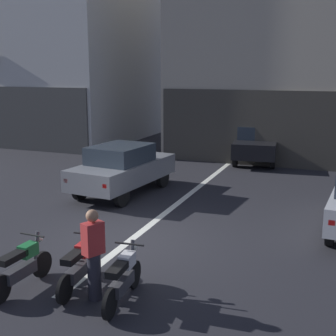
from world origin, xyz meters
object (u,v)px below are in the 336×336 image
Objects in this scene: motorcycle_green_row_leftmost at (22,266)px; motorcycle_red_row_left_mid at (80,265)px; car_black_down_street at (257,142)px; motorcycle_white_row_centre at (123,277)px; car_grey_crossing_near at (123,167)px; person_by_motorcycles at (94,254)px.

motorcycle_green_row_leftmost is 1.07m from motorcycle_red_row_left_mid.
motorcycle_red_row_left_mid is (-0.84, -13.13, -0.43)m from car_black_down_street.
motorcycle_red_row_left_mid is 1.00× the size of motorcycle_white_row_centre.
car_grey_crossing_near reaches higher than motorcycle_green_row_leftmost.
car_black_down_street reaches higher than motorcycle_white_row_centre.
car_grey_crossing_near is 7.59m from car_black_down_street.
car_grey_crossing_near is at bearing 117.11° from motorcycle_white_row_centre.
person_by_motorcycles is (0.47, -0.27, 0.40)m from motorcycle_red_row_left_mid.
car_grey_crossing_near is 7.03m from person_by_motorcycles.
car_black_down_street is at bearing 88.42° from person_by_motorcycles.
person_by_motorcycles reaches higher than car_black_down_street.
motorcycle_green_row_leftmost and motorcycle_white_row_centre have the same top height.
car_black_down_street is 2.56× the size of motorcycle_red_row_left_mid.
person_by_motorcycles reaches higher than motorcycle_green_row_leftmost.
car_black_down_street is at bearing 90.63° from motorcycle_white_row_centre.
car_grey_crossing_near is at bearing 110.16° from motorcycle_red_row_left_mid.
motorcycle_green_row_leftmost is 1.51m from person_by_motorcycles.
motorcycle_red_row_left_mid is 0.67m from person_by_motorcycles.
person_by_motorcycles is at bearing -67.01° from car_grey_crossing_near.
person_by_motorcycles is (2.75, -6.47, -0.03)m from car_grey_crossing_near.
car_black_down_street is 13.40m from person_by_motorcycles.
car_grey_crossing_near and car_black_down_street have the same top height.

